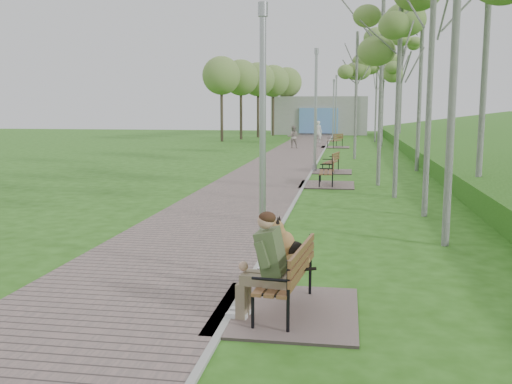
# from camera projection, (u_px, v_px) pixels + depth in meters

# --- Properties ---
(ground) EXTENTS (120.00, 120.00, 0.00)m
(ground) POSITION_uv_depth(u_px,v_px,m) (269.00, 247.00, 11.79)
(ground) COLOR #275612
(ground) RESTS_ON ground
(walkway) EXTENTS (3.50, 67.00, 0.04)m
(walkway) POSITION_uv_depth(u_px,v_px,m) (290.00, 157.00, 33.06)
(walkway) COLOR #6B5B57
(walkway) RESTS_ON ground
(kerb) EXTENTS (0.10, 67.00, 0.05)m
(kerb) POSITION_uv_depth(u_px,v_px,m) (320.00, 157.00, 32.78)
(kerb) COLOR #999993
(kerb) RESTS_ON ground
(building_north) EXTENTS (10.00, 5.20, 4.00)m
(building_north) POSITION_uv_depth(u_px,v_px,m) (320.00, 115.00, 61.51)
(building_north) COLOR #9E9E99
(building_north) RESTS_ON ground
(bench_main) EXTENTS (1.99, 2.22, 1.74)m
(bench_main) POSITION_uv_depth(u_px,v_px,m) (279.00, 279.00, 7.95)
(bench_main) COLOR #6B5B57
(bench_main) RESTS_ON ground
(bench_second) EXTENTS (1.99, 2.21, 1.22)m
(bench_second) POSITION_uv_depth(u_px,v_px,m) (326.00, 179.00, 21.13)
(bench_second) COLOR #6B5B57
(bench_second) RESTS_ON ground
(bench_third) EXTENTS (1.79, 1.98, 1.10)m
(bench_third) POSITION_uv_depth(u_px,v_px,m) (331.00, 168.00, 25.47)
(bench_third) COLOR #6B5B57
(bench_third) RESTS_ON ground
(bench_far) EXTENTS (1.99, 2.22, 1.22)m
(bench_far) POSITION_uv_depth(u_px,v_px,m) (335.00, 144.00, 41.08)
(bench_far) COLOR #6B5B57
(bench_far) RESTS_ON ground
(lamp_post_near) EXTENTS (0.17, 0.17, 4.48)m
(lamp_post_near) POSITION_uv_depth(u_px,v_px,m) (263.00, 157.00, 9.11)
(lamp_post_near) COLOR #9D9FA5
(lamp_post_near) RESTS_ON ground
(lamp_post_second) EXTENTS (0.21, 0.21, 5.45)m
(lamp_post_second) POSITION_uv_depth(u_px,v_px,m) (316.00, 115.00, 25.49)
(lamp_post_second) COLOR #9D9FA5
(lamp_post_second) RESTS_ON ground
(lamp_post_third) EXTENTS (0.20, 0.20, 5.14)m
(lamp_post_third) POSITION_uv_depth(u_px,v_px,m) (333.00, 113.00, 46.89)
(lamp_post_third) COLOR #9D9FA5
(lamp_post_third) RESTS_ON ground
(lamp_post_far) EXTENTS (0.22, 0.22, 5.82)m
(lamp_post_far) POSITION_uv_depth(u_px,v_px,m) (336.00, 109.00, 52.65)
(lamp_post_far) COLOR #9D9FA5
(lamp_post_far) RESTS_ON ground
(pedestrian_near) EXTENTS (0.76, 0.64, 1.78)m
(pedestrian_near) POSITION_uv_depth(u_px,v_px,m) (318.00, 132.00, 46.53)
(pedestrian_near) COLOR white
(pedestrian_near) RESTS_ON ground
(pedestrian_far) EXTENTS (0.85, 0.70, 1.61)m
(pedestrian_far) POSITION_uv_depth(u_px,v_px,m) (293.00, 137.00, 40.06)
(pedestrian_far) COLOR #9E938A
(pedestrian_far) RESTS_ON ground
(birch_near_a) EXTENTS (2.26, 2.26, 6.94)m
(birch_near_a) POSITION_uv_depth(u_px,v_px,m) (401.00, 23.00, 17.51)
(birch_near_a) COLOR silver
(birch_near_a) RESTS_ON ground
(birch_mid_c) EXTENTS (2.30, 2.30, 7.24)m
(birch_mid_c) POSITION_uv_depth(u_px,v_px,m) (357.00, 55.00, 31.19)
(birch_mid_c) COLOR silver
(birch_mid_c) RESTS_ON ground
(birch_far_b) EXTENTS (2.58, 2.58, 7.81)m
(birch_far_b) POSITION_uv_depth(u_px,v_px,m) (384.00, 62.00, 41.16)
(birch_far_b) COLOR silver
(birch_far_b) RESTS_ON ground
(birch_far_c) EXTENTS (2.48, 2.48, 10.55)m
(birch_far_c) POSITION_uv_depth(u_px,v_px,m) (403.00, 36.00, 43.97)
(birch_far_c) COLOR silver
(birch_far_c) RESTS_ON ground
(birch_distant_a) EXTENTS (2.23, 2.23, 8.08)m
(birch_distant_a) POSITION_uv_depth(u_px,v_px,m) (377.00, 65.00, 46.82)
(birch_distant_a) COLOR silver
(birch_distant_a) RESTS_ON ground
(birch_distant_b) EXTENTS (2.80, 2.80, 10.90)m
(birch_distant_b) POSITION_uv_depth(u_px,v_px,m) (382.00, 49.00, 56.26)
(birch_distant_b) COLOR silver
(birch_distant_b) RESTS_ON ground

